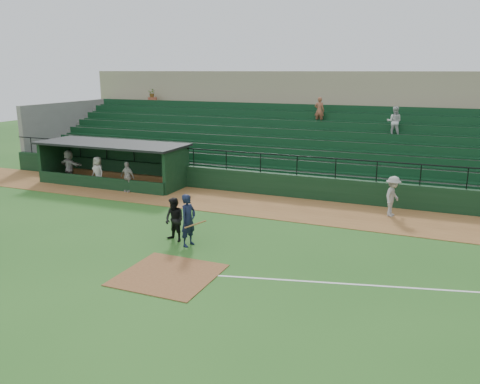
% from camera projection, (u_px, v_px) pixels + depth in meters
% --- Properties ---
extents(ground, '(90.00, 90.00, 0.00)m').
position_uv_depth(ground, '(184.00, 264.00, 16.66)').
color(ground, '#26581C').
rests_on(ground, ground).
extents(warning_track, '(40.00, 4.00, 0.03)m').
position_uv_depth(warning_track, '(264.00, 206.00, 23.81)').
color(warning_track, brown).
rests_on(warning_track, ground).
extents(home_plate_dirt, '(3.00, 3.00, 0.03)m').
position_uv_depth(home_plate_dirt, '(169.00, 275.00, 15.76)').
color(home_plate_dirt, brown).
rests_on(home_plate_dirt, ground).
extents(foul_line, '(17.49, 4.44, 0.01)m').
position_uv_depth(foul_line, '(435.00, 289.00, 14.73)').
color(foul_line, white).
rests_on(foul_line, ground).
extents(stadium_structure, '(38.00, 13.08, 6.40)m').
position_uv_depth(stadium_structure, '(310.00, 138.00, 30.82)').
color(stadium_structure, black).
rests_on(stadium_structure, ground).
extents(dugout, '(8.90, 3.20, 2.42)m').
position_uv_depth(dugout, '(117.00, 160.00, 28.54)').
color(dugout, black).
rests_on(dugout, ground).
extents(batter_at_plate, '(1.10, 0.81, 2.00)m').
position_uv_depth(batter_at_plate, '(188.00, 220.00, 18.20)').
color(batter_at_plate, black).
rests_on(batter_at_plate, ground).
extents(umpire, '(0.98, 0.86, 1.72)m').
position_uv_depth(umpire, '(174.00, 220.00, 18.73)').
color(umpire, black).
rests_on(umpire, ground).
extents(runner, '(0.94, 1.31, 1.84)m').
position_uv_depth(runner, '(393.00, 196.00, 21.87)').
color(runner, '#A09A95').
rests_on(runner, warning_track).
extents(dugout_player_a, '(1.02, 0.56, 1.65)m').
position_uv_depth(dugout_player_a, '(127.00, 177.00, 26.31)').
color(dugout_player_a, '#ACA7A1').
rests_on(dugout_player_a, warning_track).
extents(dugout_player_b, '(0.97, 0.76, 1.75)m').
position_uv_depth(dugout_player_b, '(98.00, 172.00, 27.31)').
color(dugout_player_b, '#ADA9A2').
rests_on(dugout_player_b, warning_track).
extents(dugout_player_c, '(1.78, 0.81, 1.85)m').
position_uv_depth(dugout_player_c, '(69.00, 165.00, 28.92)').
color(dugout_player_c, '#A39D98').
rests_on(dugout_player_c, warning_track).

